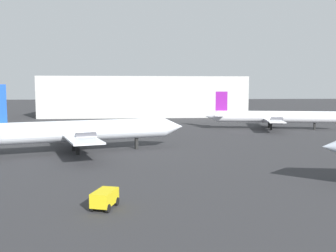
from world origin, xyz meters
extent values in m
cylinder|color=silver|center=(-10.69, 44.05, 2.97)|extent=(22.99, 9.47, 2.78)
cone|color=silver|center=(1.86, 47.90, 2.97)|extent=(3.74, 3.56, 2.78)
cube|color=silver|center=(-11.80, 43.71, 2.55)|extent=(9.39, 20.65, 0.20)
cylinder|color=#4C4C54|center=(-12.28, 47.64, 2.41)|extent=(2.85, 2.18, 1.51)
cylinder|color=#4C4C54|center=(-9.99, 40.19, 2.41)|extent=(2.85, 2.18, 1.51)
cube|color=black|center=(-3.59, 46.23, 0.79)|extent=(0.52, 0.52, 1.57)
cube|color=black|center=(-12.29, 45.32, 0.79)|extent=(0.52, 0.52, 1.57)
cube|color=black|center=(-11.31, 42.10, 0.79)|extent=(0.52, 0.52, 1.57)
cylinder|color=white|center=(26.27, 69.47, 2.67)|extent=(24.56, 7.88, 2.46)
cone|color=white|center=(12.95, 72.51, 2.67)|extent=(3.19, 3.00, 2.46)
cube|color=white|center=(25.07, 69.74, 2.30)|extent=(7.53, 20.82, 0.19)
cube|color=white|center=(14.65, 72.12, 2.91)|extent=(3.32, 6.87, 0.13)
cube|color=purple|center=(15.03, 72.04, 5.94)|extent=(2.51, 0.79, 4.09)
cylinder|color=#4C4C54|center=(26.67, 73.41, 2.17)|extent=(2.62, 1.91, 1.42)
cylinder|color=#4C4C54|center=(24.92, 65.75, 2.17)|extent=(2.62, 1.91, 1.42)
cube|color=black|center=(33.96, 67.71, 0.72)|extent=(0.47, 0.47, 1.44)
cube|color=black|center=(25.42, 71.28, 0.72)|extent=(0.47, 0.47, 1.44)
cube|color=black|center=(24.72, 68.21, 0.72)|extent=(0.47, 0.47, 1.44)
cube|color=gold|center=(-6.27, 19.67, 0.80)|extent=(2.00, 2.69, 1.00)
cylinder|color=black|center=(-6.55, 20.65, 0.30)|extent=(0.38, 0.63, 0.60)
cylinder|color=black|center=(-5.44, 20.28, 0.30)|extent=(0.38, 0.63, 0.60)
cylinder|color=black|center=(-7.09, 19.06, 0.30)|extent=(0.38, 0.63, 0.60)
cylinder|color=black|center=(-5.98, 18.69, 0.30)|extent=(0.38, 0.63, 0.60)
cube|color=#B7B7B2|center=(-0.30, 114.95, 6.11)|extent=(61.77, 26.17, 12.23)
camera|label=1|loc=(-4.31, -6.84, 8.57)|focal=39.98mm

